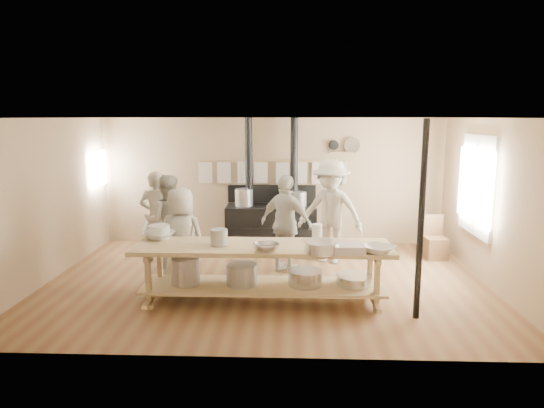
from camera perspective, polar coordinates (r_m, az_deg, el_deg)
name	(u,v)px	position (r m, az deg, el deg)	size (l,w,h in m)	color
ground	(266,281)	(7.91, -0.69, -9.10)	(7.00, 7.00, 0.00)	brown
room_shell	(266,182)	(7.53, -0.72, 2.64)	(7.00, 7.00, 7.00)	tan
window_right	(477,185)	(8.69, 23.01, 2.03)	(0.09, 1.50, 1.65)	beige
left_opening	(98,169)	(10.25, -19.81, 3.93)	(0.00, 0.90, 0.90)	white
stove	(271,222)	(9.80, -0.11, -2.12)	(1.90, 0.75, 2.60)	black
towel_rail	(272,170)	(9.91, -0.01, 4.07)	(3.00, 0.04, 0.47)	tan
back_wall_shelf	(344,148)	(9.96, 8.50, 6.59)	(0.63, 0.14, 0.32)	tan
prep_table	(262,268)	(6.89, -1.16, -7.49)	(3.60, 0.90, 0.85)	tan
support_post	(421,222)	(6.46, 17.13, -2.00)	(0.08, 0.08, 2.60)	black
cook_far_left	(157,217)	(9.01, -13.42, -1.46)	(0.61, 0.40, 1.67)	#B3B19F
cook_left	(167,221)	(8.66, -12.22, -2.00)	(0.79, 0.62, 1.64)	#B3B19F
cook_center	(181,238)	(7.59, -10.62, -3.93)	(0.76, 0.50, 1.57)	#B3B19F
cook_right	(286,224)	(8.18, 1.69, -2.37)	(0.98, 0.41, 1.67)	#B3B19F
cook_by_window	(330,211)	(8.76, 6.89, -0.87)	(1.22, 0.70, 1.88)	#B3B19F
chair	(435,246)	(9.58, 18.63, -4.70)	(0.41, 0.41, 0.81)	#4F371F
bowl_white_a	(159,235)	(7.32, -13.18, -3.58)	(0.44, 0.44, 0.11)	white
bowl_steel_a	(267,248)	(6.46, -0.60, -5.24)	(0.28, 0.28, 0.09)	silver
bowl_white_b	(379,249)	(6.56, 12.44, -5.20)	(0.40, 0.40, 0.10)	white
bowl_steel_b	(266,248)	(6.46, -0.69, -5.15)	(0.35, 0.35, 0.11)	silver
roasting_pan	(346,248)	(6.49, 8.66, -5.19)	(0.49, 0.33, 0.11)	#B2B2B7
mixing_bowl_large	(322,247)	(6.46, 5.90, -5.03)	(0.46, 0.46, 0.15)	silver
bucket_galv	(219,237)	(6.80, -6.26, -3.91)	(0.24, 0.24, 0.23)	gray
deep_bowl_enamel	(159,232)	(7.34, -13.14, -3.20)	(0.31, 0.31, 0.19)	white
pitcher	(317,232)	(7.09, 5.33, -3.29)	(0.15, 0.15, 0.23)	white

